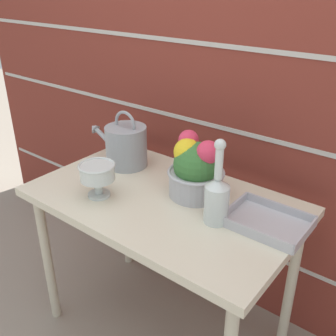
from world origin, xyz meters
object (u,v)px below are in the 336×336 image
object	(u,v)px
crystal_pedestal_bowl	(97,174)
flower_planter	(196,169)
watering_can	(126,145)
wire_tray	(267,223)
glass_decanter	(217,196)

from	to	relation	value
crystal_pedestal_bowl	flower_planter	xyz separation A→B (m)	(0.30, 0.25, 0.02)
watering_can	wire_tray	xyz separation A→B (m)	(0.74, -0.05, -0.09)
wire_tray	glass_decanter	bearing A→B (deg)	-149.75
watering_can	wire_tray	size ratio (longest dim) A/B	1.17
crystal_pedestal_bowl	flower_planter	bearing A→B (deg)	40.25
crystal_pedestal_bowl	wire_tray	xyz separation A→B (m)	(0.63, 0.23, -0.09)
watering_can	crystal_pedestal_bowl	distance (m)	0.30
flower_planter	wire_tray	xyz separation A→B (m)	(0.33, -0.02, -0.11)
watering_can	flower_planter	distance (m)	0.41
watering_can	glass_decanter	size ratio (longest dim) A/B	1.04
flower_planter	watering_can	bearing A→B (deg)	175.93
flower_planter	crystal_pedestal_bowl	bearing A→B (deg)	-139.75
flower_planter	wire_tray	bearing A→B (deg)	-4.06
flower_planter	glass_decanter	size ratio (longest dim) A/B	0.80
crystal_pedestal_bowl	wire_tray	bearing A→B (deg)	19.99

